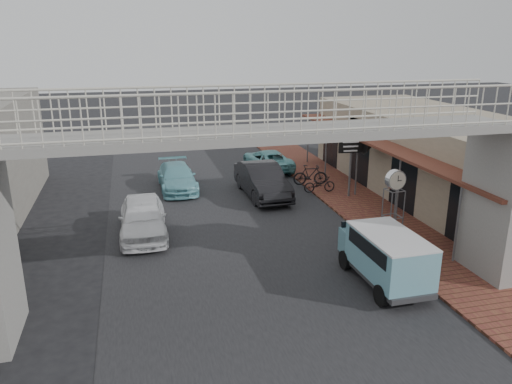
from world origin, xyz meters
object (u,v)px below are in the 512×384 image
motorcycle_far (310,175)px  arrow_sign (368,143)px  angkot_far (177,177)px  angkot_van (386,252)px  motorcycle_near (319,184)px  street_clock (395,184)px  white_hatchback (143,217)px  angkot_curb (268,160)px  dark_sedan (262,180)px

motorcycle_far → arrow_sign: (1.97, -2.44, 2.09)m
angkot_far → angkot_van: (5.39, -12.21, 0.49)m
motorcycle_near → street_clock: bearing=-178.2°
white_hatchback → motorcycle_near: white_hatchback is taller
motorcycle_near → arrow_sign: (1.97, -1.08, 2.21)m
angkot_far → motorcycle_near: 7.37m
motorcycle_far → arrow_sign: size_ratio=0.55×
angkot_curb → motorcycle_far: (1.24, -3.95, 0.03)m
angkot_far → street_clock: size_ratio=1.48×
dark_sedan → motorcycle_far: dark_sedan is taller
angkot_van → motorcycle_near: bearing=80.4°
white_hatchback → angkot_van: angkot_van is taller
dark_sedan → angkot_curb: 5.17m
dark_sedan → angkot_far: (-4.01, 2.20, -0.17)m
angkot_far → angkot_curb: bearing=24.9°
motorcycle_near → arrow_sign: 3.16m
motorcycle_near → angkot_curb: bearing=15.0°
angkot_van → angkot_far: bearing=113.1°
angkot_curb → angkot_far: 6.26m
white_hatchback → street_clock: bearing=-22.2°
dark_sedan → motorcycle_far: size_ratio=2.73×
street_clock → dark_sedan: bearing=105.3°
angkot_curb → arrow_sign: 7.46m
angkot_curb → motorcycle_near: bearing=98.0°
white_hatchback → angkot_far: 6.38m
motorcycle_near → street_clock: size_ratio=0.54×
motorcycle_far → street_clock: 8.82m
dark_sedan → street_clock: (2.88, -7.66, 1.79)m
white_hatchback → street_clock: street_clock is taller
angkot_far → angkot_van: bearing=-66.8°
white_hatchback → angkot_curb: size_ratio=1.02×
white_hatchback → dark_sedan: 7.10m
white_hatchback → motorcycle_near: (8.83, 3.46, -0.24)m
angkot_van → arrow_sign: arrow_sign is taller
angkot_curb → street_clock: bearing=90.5°
motorcycle_near → white_hatchback: bearing=113.2°
dark_sedan → angkot_far: dark_sedan is taller
dark_sedan → angkot_far: 4.57m
angkot_far → street_clock: (6.89, -9.86, 1.95)m
angkot_curb → angkot_far: (-5.64, -2.70, 0.04)m
angkot_far → motorcycle_near: (6.89, -2.61, -0.12)m
angkot_curb → angkot_far: size_ratio=0.98×
white_hatchback → motorcycle_far: (8.83, 4.82, -0.12)m
angkot_curb → arrow_sign: size_ratio=1.35×
motorcycle_far → street_clock: (0.00, -8.60, 1.96)m
angkot_curb → arrow_sign: bearing=111.5°
dark_sedan → street_clock: size_ratio=1.64×
angkot_van → angkot_curb: bearing=88.3°
angkot_curb → motorcycle_near: (1.24, -5.31, -0.09)m
angkot_van → motorcycle_far: size_ratio=2.03×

